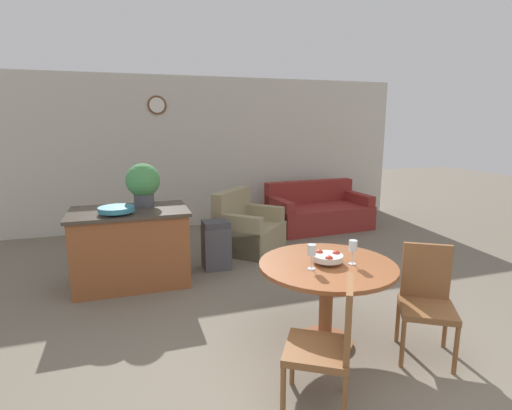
{
  "coord_description": "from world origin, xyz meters",
  "views": [
    {
      "loc": [
        -1.23,
        -1.96,
        1.9
      ],
      "look_at": [
        0.21,
        2.43,
        0.94
      ],
      "focal_mm": 28.0,
      "sensor_mm": 36.0,
      "label": 1
    }
  ],
  "objects_px": {
    "dining_table": "(327,282)",
    "dining_chair_near_left": "(329,341)",
    "wine_glass_right": "(353,247)",
    "trash_bin": "(216,245)",
    "fruit_bowl": "(328,257)",
    "dining_chair_near_right": "(426,296)",
    "potted_plant": "(143,183)",
    "teal_bowl": "(116,209)",
    "kitchen_island": "(131,247)",
    "wine_glass_left": "(312,251)",
    "couch": "(318,212)",
    "armchair": "(247,231)"
  },
  "relations": [
    {
      "from": "kitchen_island",
      "to": "couch",
      "type": "height_order",
      "value": "kitchen_island"
    },
    {
      "from": "teal_bowl",
      "to": "potted_plant",
      "type": "relative_size",
      "value": 0.76
    },
    {
      "from": "fruit_bowl",
      "to": "teal_bowl",
      "type": "bearing_deg",
      "value": 133.75
    },
    {
      "from": "dining_table",
      "to": "wine_glass_right",
      "type": "relative_size",
      "value": 5.57
    },
    {
      "from": "teal_bowl",
      "to": "dining_chair_near_left",
      "type": "bearing_deg",
      "value": -61.99
    },
    {
      "from": "dining_chair_near_right",
      "to": "trash_bin",
      "type": "bearing_deg",
      "value": -31.86
    },
    {
      "from": "trash_bin",
      "to": "dining_chair_near_right",
      "type": "bearing_deg",
      "value": -63.88
    },
    {
      "from": "fruit_bowl",
      "to": "dining_chair_near_right",
      "type": "bearing_deg",
      "value": -26.73
    },
    {
      "from": "wine_glass_right",
      "to": "fruit_bowl",
      "type": "bearing_deg",
      "value": 157.01
    },
    {
      "from": "dining_table",
      "to": "potted_plant",
      "type": "xyz_separation_m",
      "value": [
        -1.37,
        2.13,
        0.61
      ]
    },
    {
      "from": "armchair",
      "to": "wine_glass_right",
      "type": "bearing_deg",
      "value": -134.65
    },
    {
      "from": "dining_chair_near_left",
      "to": "potted_plant",
      "type": "distance_m",
      "value": 3.1
    },
    {
      "from": "couch",
      "to": "teal_bowl",
      "type": "bearing_deg",
      "value": -155.54
    },
    {
      "from": "dining_chair_near_right",
      "to": "fruit_bowl",
      "type": "distance_m",
      "value": 0.86
    },
    {
      "from": "potted_plant",
      "to": "armchair",
      "type": "relative_size",
      "value": 0.43
    },
    {
      "from": "wine_glass_left",
      "to": "kitchen_island",
      "type": "height_order",
      "value": "wine_glass_left"
    },
    {
      "from": "dining_table",
      "to": "teal_bowl",
      "type": "distance_m",
      "value": 2.47
    },
    {
      "from": "wine_glass_right",
      "to": "dining_chair_near_right",
      "type": "bearing_deg",
      "value": -27.98
    },
    {
      "from": "dining_chair_near_left",
      "to": "trash_bin",
      "type": "height_order",
      "value": "dining_chair_near_left"
    },
    {
      "from": "kitchen_island",
      "to": "fruit_bowl",
      "type": "bearing_deg",
      "value": -51.25
    },
    {
      "from": "wine_glass_right",
      "to": "trash_bin",
      "type": "relative_size",
      "value": 0.32
    },
    {
      "from": "wine_glass_left",
      "to": "trash_bin",
      "type": "xyz_separation_m",
      "value": [
        -0.3,
        2.19,
        -0.58
      ]
    },
    {
      "from": "dining_table",
      "to": "dining_chair_near_left",
      "type": "xyz_separation_m",
      "value": [
        -0.36,
        -0.72,
        -0.07
      ]
    },
    {
      "from": "fruit_bowl",
      "to": "dining_chair_near_left",
      "type": "bearing_deg",
      "value": -116.69
    },
    {
      "from": "fruit_bowl",
      "to": "dining_table",
      "type": "bearing_deg",
      "value": -146.78
    },
    {
      "from": "wine_glass_right",
      "to": "couch",
      "type": "bearing_deg",
      "value": 67.17
    },
    {
      "from": "dining_chair_near_left",
      "to": "potted_plant",
      "type": "xyz_separation_m",
      "value": [
        -1.01,
        2.86,
        0.69
      ]
    },
    {
      "from": "dining_table",
      "to": "dining_chair_near_left",
      "type": "bearing_deg",
      "value": -116.63
    },
    {
      "from": "wine_glass_left",
      "to": "wine_glass_right",
      "type": "height_order",
      "value": "same"
    },
    {
      "from": "wine_glass_left",
      "to": "potted_plant",
      "type": "xyz_separation_m",
      "value": [
        -1.18,
        2.21,
        0.29
      ]
    },
    {
      "from": "dining_table",
      "to": "wine_glass_left",
      "type": "relative_size",
      "value": 5.57
    },
    {
      "from": "potted_plant",
      "to": "wine_glass_right",
      "type": "bearing_deg",
      "value": -54.82
    },
    {
      "from": "trash_bin",
      "to": "couch",
      "type": "relative_size",
      "value": 0.35
    },
    {
      "from": "wine_glass_left",
      "to": "couch",
      "type": "bearing_deg",
      "value": 62.36
    },
    {
      "from": "dining_table",
      "to": "potted_plant",
      "type": "bearing_deg",
      "value": 122.74
    },
    {
      "from": "wine_glass_left",
      "to": "potted_plant",
      "type": "relative_size",
      "value": 0.4
    },
    {
      "from": "fruit_bowl",
      "to": "teal_bowl",
      "type": "height_order",
      "value": "teal_bowl"
    },
    {
      "from": "dining_chair_near_left",
      "to": "kitchen_island",
      "type": "xyz_separation_m",
      "value": [
        -1.19,
        2.67,
        -0.05
      ]
    },
    {
      "from": "dining_chair_near_right",
      "to": "fruit_bowl",
      "type": "bearing_deg",
      "value": 5.28
    },
    {
      "from": "dining_chair_near_right",
      "to": "couch",
      "type": "relative_size",
      "value": 0.5
    },
    {
      "from": "dining_table",
      "to": "fruit_bowl",
      "type": "height_order",
      "value": "fruit_bowl"
    },
    {
      "from": "dining_chair_near_right",
      "to": "potted_plant",
      "type": "distance_m",
      "value": 3.33
    },
    {
      "from": "trash_bin",
      "to": "couch",
      "type": "height_order",
      "value": "couch"
    },
    {
      "from": "trash_bin",
      "to": "dining_table",
      "type": "bearing_deg",
      "value": -76.92
    },
    {
      "from": "fruit_bowl",
      "to": "potted_plant",
      "type": "relative_size",
      "value": 0.5
    },
    {
      "from": "dining_chair_near_right",
      "to": "teal_bowl",
      "type": "distance_m",
      "value": 3.25
    },
    {
      "from": "dining_chair_near_right",
      "to": "wine_glass_right",
      "type": "height_order",
      "value": "wine_glass_right"
    },
    {
      "from": "kitchen_island",
      "to": "teal_bowl",
      "type": "distance_m",
      "value": 0.54
    },
    {
      "from": "wine_glass_left",
      "to": "wine_glass_right",
      "type": "xyz_separation_m",
      "value": [
        0.38,
        -0.0,
        0.0
      ]
    },
    {
      "from": "dining_table",
      "to": "teal_bowl",
      "type": "bearing_deg",
      "value": 133.71
    }
  ]
}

